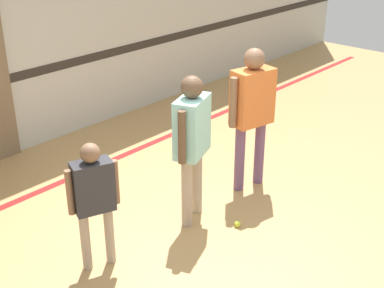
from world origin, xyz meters
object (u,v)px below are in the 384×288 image
object	(u,v)px
person_student_left	(94,193)
racket_spare_on_floor	(96,194)
person_instructor	(192,134)
tennis_ball_near_instructor	(238,224)
person_student_right	(252,104)
tennis_ball_by_spare_racket	(98,182)

from	to	relation	value
person_student_left	racket_spare_on_floor	bearing A→B (deg)	73.71
person_instructor	person_student_left	bearing A→B (deg)	154.28
tennis_ball_near_instructor	person_student_right	bearing A→B (deg)	29.74
person_student_right	tennis_ball_near_instructor	xyz separation A→B (m)	(-0.79, -0.45, -1.00)
person_student_left	person_student_right	xyz separation A→B (m)	(2.16, -0.12, 0.26)
person_student_right	tennis_ball_by_spare_racket	world-z (taller)	person_student_right
person_student_right	person_student_left	bearing A→B (deg)	9.07
person_instructor	racket_spare_on_floor	distance (m)	1.55
tennis_ball_by_spare_racket	person_instructor	bearing A→B (deg)	-80.99
person_instructor	person_student_right	xyz separation A→B (m)	(0.98, -0.02, 0.05)
person_instructor	tennis_ball_near_instructor	size ratio (longest dim) A/B	24.06
person_instructor	person_student_left	distance (m)	1.20
person_instructor	tennis_ball_by_spare_racket	distance (m)	1.65
racket_spare_on_floor	tennis_ball_near_instructor	xyz separation A→B (m)	(0.57, -1.62, 0.02)
tennis_ball_by_spare_racket	person_student_right	bearing A→B (deg)	-48.69
racket_spare_on_floor	person_instructor	bearing A→B (deg)	102.17
person_student_right	tennis_ball_by_spare_racket	size ratio (longest dim) A/B	25.29
racket_spare_on_floor	tennis_ball_by_spare_racket	distance (m)	0.25
person_student_left	tennis_ball_by_spare_racket	xyz separation A→B (m)	(0.96, 1.24, -0.74)
person_instructor	racket_spare_on_floor	world-z (taller)	person_instructor
tennis_ball_near_instructor	tennis_ball_by_spare_racket	xyz separation A→B (m)	(-0.40, 1.81, 0.00)
person_student_left	person_student_right	world-z (taller)	person_student_right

